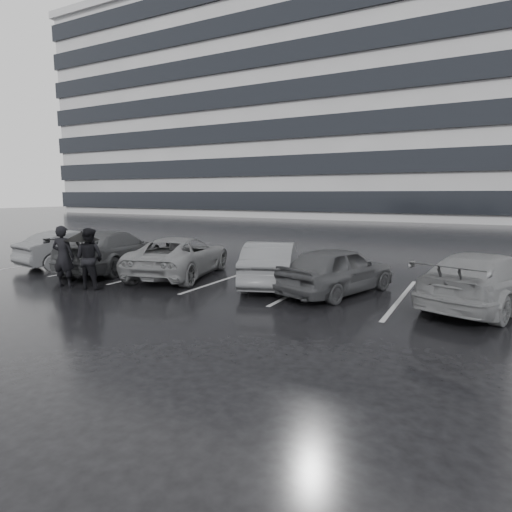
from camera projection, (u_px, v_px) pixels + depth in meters
The scene contains 12 objects.
ground at pixel (247, 304), 10.99m from camera, with size 160.00×160.00×0.00m, color black.
office_building at pixel (276, 113), 61.09m from camera, with size 61.00×26.00×29.00m.
car_main at pixel (337, 270), 12.05m from camera, with size 1.62×4.02×1.37m, color black.
car_west_a at pixel (271, 263), 13.19m from camera, with size 1.44×4.13×1.36m, color #323235.
car_west_b at pixel (180, 256), 14.70m from camera, with size 2.24×4.87×1.35m, color #4B4B4E.
car_west_c at pixel (112, 250), 15.79m from camera, with size 2.06×5.07×1.47m, color black.
car_west_d at pixel (75, 248), 16.87m from camera, with size 1.47×4.23×1.39m, color #323235.
car_east at pixel (485, 280), 10.54m from camera, with size 1.93×4.75×1.38m, color #4B4B4E.
pedestrian_left at pixel (63, 256), 12.89m from camera, with size 0.68×0.45×1.87m, color black.
pedestrian_right at pixel (89, 258), 12.70m from camera, with size 0.88×0.69×1.81m, color black.
umbrella at pixel (82, 236), 12.81m from camera, with size 1.01×1.01×1.70m.
stall_stripes at pixel (263, 283), 13.55m from camera, with size 19.72×5.00×0.00m.
Camera 1 is at (5.24, -9.33, 2.80)m, focal length 30.00 mm.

